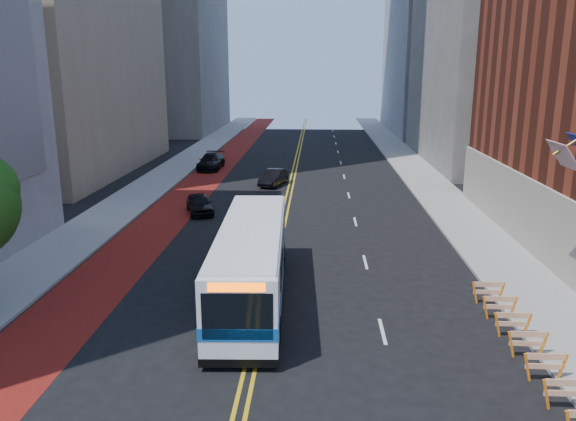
# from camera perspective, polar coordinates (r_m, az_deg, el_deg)

# --- Properties ---
(sidewalk_left) EXTENTS (4.00, 140.00, 0.15)m
(sidewalk_left) POSITION_cam_1_polar(r_m,az_deg,el_deg) (47.26, -14.61, 1.83)
(sidewalk_left) COLOR gray
(sidewalk_left) RESTS_ON ground
(sidewalk_right) EXTENTS (4.00, 140.00, 0.15)m
(sidewalk_right) POSITION_cam_1_polar(r_m,az_deg,el_deg) (46.15, 15.15, 1.50)
(sidewalk_right) COLOR gray
(sidewalk_right) RESTS_ON ground
(bus_lane_paint) EXTENTS (3.60, 140.00, 0.01)m
(bus_lane_paint) POSITION_cam_1_polar(r_m,az_deg,el_deg) (46.26, -9.98, 1.72)
(bus_lane_paint) COLOR #610D0E
(bus_lane_paint) RESTS_ON ground
(center_line_inner) EXTENTS (0.14, 140.00, 0.01)m
(center_line_inner) POSITION_cam_1_polar(r_m,az_deg,el_deg) (45.17, -0.14, 1.64)
(center_line_inner) COLOR gold
(center_line_inner) RESTS_ON ground
(center_line_outer) EXTENTS (0.14, 140.00, 0.01)m
(center_line_outer) POSITION_cam_1_polar(r_m,az_deg,el_deg) (45.15, 0.32, 1.63)
(center_line_outer) COLOR gold
(center_line_outer) RESTS_ON ground
(lane_dashes) EXTENTS (0.14, 98.20, 0.01)m
(lane_dashes) POSITION_cam_1_polar(r_m,az_deg,el_deg) (53.01, 5.72, 3.46)
(lane_dashes) COLOR silver
(lane_dashes) RESTS_ON ground
(construction_barriers) EXTENTS (1.42, 10.91, 1.00)m
(construction_barriers) POSITION_cam_1_polar(r_m,az_deg,el_deg) (21.07, 23.89, -12.93)
(construction_barriers) COLOR orange
(construction_barriers) RESTS_ON ground
(transit_bus) EXTENTS (3.16, 12.38, 3.38)m
(transit_bus) POSITION_cam_1_polar(r_m,az_deg,el_deg) (24.48, -3.70, -5.12)
(transit_bus) COLOR white
(transit_bus) RESTS_ON ground
(car_a) EXTENTS (2.79, 4.26, 1.35)m
(car_a) POSITION_cam_1_polar(r_m,az_deg,el_deg) (39.71, -8.98, 0.69)
(car_a) COLOR black
(car_a) RESTS_ON ground
(car_b) EXTENTS (2.52, 4.39, 1.37)m
(car_b) POSITION_cam_1_polar(r_m,az_deg,el_deg) (48.70, -1.46, 3.38)
(car_b) COLOR black
(car_b) RESTS_ON ground
(car_c) EXTENTS (2.25, 5.36, 1.55)m
(car_c) POSITION_cam_1_polar(r_m,az_deg,el_deg) (57.14, -7.83, 4.96)
(car_c) COLOR black
(car_c) RESTS_ON ground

